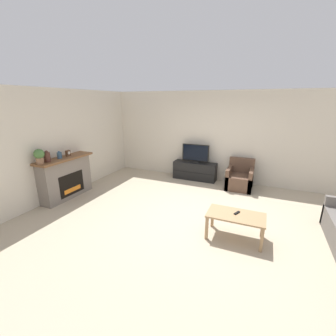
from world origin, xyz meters
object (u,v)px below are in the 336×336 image
object	(u,v)px
potted_plant	(39,156)
armchair	(240,179)
mantel_vase_left	(47,157)
mantel_vase_centre_left	(59,155)
fireplace	(66,177)
tv	(195,154)
coffee_table	(236,218)
remote	(237,213)
mantel_clock	(68,153)
tv_stand	(195,171)

from	to	relation	value
potted_plant	armchair	xyz separation A→B (m)	(3.99, 3.07, -0.97)
mantel_vase_left	mantel_vase_centre_left	bearing A→B (deg)	90.00
fireplace	armchair	bearing A→B (deg)	31.28
mantel_vase_centre_left	tv	xyz separation A→B (m)	(2.60, 2.75, -0.32)
coffee_table	tv	bearing A→B (deg)	119.90
mantel_vase_centre_left	potted_plant	distance (m)	0.53
fireplace	remote	distance (m)	4.23
potted_plant	mantel_clock	bearing A→B (deg)	89.94
mantel_vase_left	potted_plant	size ratio (longest dim) A/B	0.80
fireplace	potted_plant	world-z (taller)	potted_plant
mantel_clock	tv_stand	world-z (taller)	mantel_clock
potted_plant	tv_stand	world-z (taller)	potted_plant
armchair	fireplace	bearing A→B (deg)	-148.72
armchair	remote	size ratio (longest dim) A/B	5.37
fireplace	tv_stand	distance (m)	3.73
fireplace	mantel_vase_centre_left	distance (m)	0.61
mantel_vase_centre_left	fireplace	bearing A→B (deg)	98.50
armchair	remote	bearing A→B (deg)	-84.95
mantel_clock	armchair	bearing A→B (deg)	29.80
mantel_clock	potted_plant	xyz separation A→B (m)	(-0.00, -0.78, 0.11)
tv_stand	armchair	xyz separation A→B (m)	(1.39, -0.21, -0.00)
fireplace	mantel_vase_left	distance (m)	0.78
potted_plant	tv_stand	distance (m)	4.29
mantel_clock	remote	xyz separation A→B (m)	(4.21, -0.26, -0.65)
tv	remote	world-z (taller)	tv
coffee_table	remote	xyz separation A→B (m)	(0.01, 0.05, 0.08)
mantel_clock	tv	distance (m)	3.61
mantel_vase_centre_left	tv	size ratio (longest dim) A/B	0.22
armchair	coffee_table	distance (m)	2.61
mantel_vase_left	tv	distance (m)	4.05
mantel_vase_centre_left	remote	bearing A→B (deg)	0.04
potted_plant	coffee_table	size ratio (longest dim) A/B	0.34
mantel_vase_left	armchair	size ratio (longest dim) A/B	0.32
mantel_clock	remote	distance (m)	4.27
fireplace	remote	bearing A→B (deg)	-1.48
mantel_vase_left	tv_stand	world-z (taller)	mantel_vase_left
fireplace	tv	xyz separation A→B (m)	(2.61, 2.64, 0.28)
potted_plant	tv_stand	bearing A→B (deg)	51.59
mantel_vase_left	tv_stand	size ratio (longest dim) A/B	0.20
mantel_vase_centre_left	remote	size ratio (longest dim) A/B	1.21
fireplace	mantel_clock	distance (m)	0.61
potted_plant	tv	world-z (taller)	potted_plant
mantel_vase_centre_left	armchair	xyz separation A→B (m)	(3.99, 2.55, -0.87)
mantel_vase_centre_left	coffee_table	world-z (taller)	mantel_vase_centre_left
mantel_vase_left	remote	distance (m)	4.29
mantel_vase_left	remote	world-z (taller)	mantel_vase_left
potted_plant	tv_stand	size ratio (longest dim) A/B	0.25
tv_stand	armchair	world-z (taller)	armchair
potted_plant	mantel_vase_centre_left	bearing A→B (deg)	90.00
mantel_vase_centre_left	tv_stand	world-z (taller)	mantel_vase_centre_left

